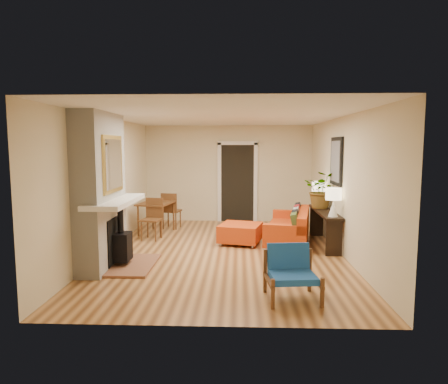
{
  "coord_description": "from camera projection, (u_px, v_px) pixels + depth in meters",
  "views": [
    {
      "loc": [
        0.3,
        -7.58,
        2.04
      ],
      "look_at": [
        0.0,
        0.2,
        1.15
      ],
      "focal_mm": 32.0,
      "sensor_mm": 36.0,
      "label": 1
    }
  ],
  "objects": [
    {
      "name": "console_table",
      "position": [
        325.0,
        218.0,
        8.24
      ],
      "size": [
        0.34,
        1.85,
        0.72
      ],
      "color": "black",
      "rests_on": "ground"
    },
    {
      "name": "houseplant",
      "position": [
        322.0,
        190.0,
        8.47
      ],
      "size": [
        0.87,
        0.8,
        0.8
      ],
      "primitive_type": "imported",
      "rotation": [
        0.0,
        0.0,
        -0.29
      ],
      "color": "#1E5919",
      "rests_on": "console_table"
    },
    {
      "name": "sofa",
      "position": [
        291.0,
        227.0,
        8.48
      ],
      "size": [
        1.19,
        2.06,
        0.76
      ],
      "color": "silver",
      "rests_on": "ground"
    },
    {
      "name": "blue_chair",
      "position": [
        291.0,
        269.0,
        5.41
      ],
      "size": [
        0.74,
        0.73,
        0.71
      ],
      "color": "brown",
      "rests_on": "ground"
    },
    {
      "name": "dining_table",
      "position": [
        159.0,
        209.0,
        9.37
      ],
      "size": [
        0.93,
        1.71,
        0.9
      ],
      "color": "brown",
      "rests_on": "ground"
    },
    {
      "name": "lamp_far",
      "position": [
        319.0,
        191.0,
        8.88
      ],
      "size": [
        0.3,
        0.3,
        0.54
      ],
      "color": "white",
      "rests_on": "console_table"
    },
    {
      "name": "fireplace",
      "position": [
        103.0,
        194.0,
        6.72
      ],
      "size": [
        1.09,
        1.68,
        2.6
      ],
      "color": "white",
      "rests_on": "ground"
    },
    {
      "name": "ottoman",
      "position": [
        240.0,
        232.0,
        8.42
      ],
      "size": [
        0.99,
        0.99,
        0.41
      ],
      "color": "silver",
      "rests_on": "ground"
    },
    {
      "name": "lamp_near",
      "position": [
        333.0,
        199.0,
        7.49
      ],
      "size": [
        0.3,
        0.3,
        0.54
      ],
      "color": "white",
      "rests_on": "console_table"
    },
    {
      "name": "room_shell",
      "position": [
        251.0,
        178.0,
        10.23
      ],
      "size": [
        6.5,
        6.5,
        6.5
      ],
      "color": "tan",
      "rests_on": "ground"
    }
  ]
}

